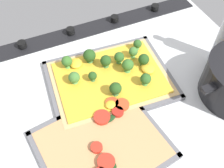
{
  "coord_description": "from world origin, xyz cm",
  "views": [
    {
      "loc": [
        22.37,
        38.91,
        58.82
      ],
      "look_at": [
        5.23,
        -0.09,
        4.04
      ],
      "focal_mm": 41.03,
      "sensor_mm": 36.0,
      "label": 1
    }
  ],
  "objects_px": {
    "broccoli_pizza": "(110,75)",
    "baking_tray_back": "(102,145)",
    "oil_bottle": "(224,38)",
    "baking_tray_front": "(110,80)",
    "veggie_pizza_back": "(103,143)"
  },
  "relations": [
    {
      "from": "broccoli_pizza",
      "to": "baking_tray_back",
      "type": "distance_m",
      "value": 0.21
    },
    {
      "from": "broccoli_pizza",
      "to": "oil_bottle",
      "type": "distance_m",
      "value": 0.35
    },
    {
      "from": "baking_tray_front",
      "to": "baking_tray_back",
      "type": "bearing_deg",
      "value": 61.19
    },
    {
      "from": "broccoli_pizza",
      "to": "oil_bottle",
      "type": "xyz_separation_m",
      "value": [
        -0.34,
        0.06,
        0.07
      ]
    },
    {
      "from": "baking_tray_back",
      "to": "baking_tray_front",
      "type": "bearing_deg",
      "value": -118.81
    },
    {
      "from": "broccoli_pizza",
      "to": "baking_tray_back",
      "type": "xyz_separation_m",
      "value": [
        0.1,
        0.19,
        -0.02
      ]
    },
    {
      "from": "broccoli_pizza",
      "to": "oil_bottle",
      "type": "bearing_deg",
      "value": 170.23
    },
    {
      "from": "baking_tray_front",
      "to": "oil_bottle",
      "type": "distance_m",
      "value": 0.35
    },
    {
      "from": "baking_tray_front",
      "to": "baking_tray_back",
      "type": "distance_m",
      "value": 0.2
    },
    {
      "from": "baking_tray_back",
      "to": "veggie_pizza_back",
      "type": "height_order",
      "value": "veggie_pizza_back"
    },
    {
      "from": "baking_tray_front",
      "to": "veggie_pizza_back",
      "type": "height_order",
      "value": "veggie_pizza_back"
    },
    {
      "from": "baking_tray_front",
      "to": "broccoli_pizza",
      "type": "bearing_deg",
      "value": -122.33
    },
    {
      "from": "baking_tray_front",
      "to": "broccoli_pizza",
      "type": "distance_m",
      "value": 0.02
    },
    {
      "from": "broccoli_pizza",
      "to": "baking_tray_back",
      "type": "bearing_deg",
      "value": 61.05
    },
    {
      "from": "broccoli_pizza",
      "to": "oil_bottle",
      "type": "relative_size",
      "value": 1.63
    }
  ]
}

